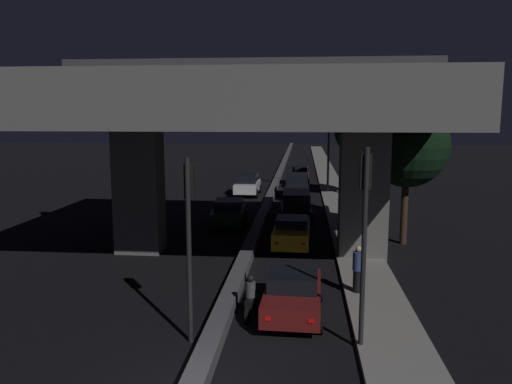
% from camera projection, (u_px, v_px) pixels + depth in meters
% --- Properties ---
extents(median_divider, '(0.58, 126.00, 0.45)m').
position_uv_depth(median_divider, '(275.00, 184.00, 45.85)').
color(median_divider, '#4C4C51').
rests_on(median_divider, ground_plane).
extents(sidewalk_right, '(2.12, 126.00, 0.15)m').
position_uv_depth(sidewalk_right, '(336.00, 199.00, 38.52)').
color(sidewalk_right, gray).
rests_on(sidewalk_right, ground_plane).
extents(elevated_overpass, '(17.08, 12.82, 8.98)m').
position_uv_depth(elevated_overpass, '(249.00, 109.00, 22.44)').
color(elevated_overpass, '#5B5956').
rests_on(elevated_overpass, ground_plane).
extents(traffic_light_left_of_median, '(0.30, 0.49, 5.33)m').
position_uv_depth(traffic_light_left_of_median, '(189.00, 218.00, 13.97)').
color(traffic_light_left_of_median, black).
rests_on(traffic_light_left_of_median, ground_plane).
extents(traffic_light_right_of_median, '(0.30, 0.49, 5.66)m').
position_uv_depth(traffic_light_right_of_median, '(365.00, 214.00, 13.49)').
color(traffic_light_right_of_median, black).
rests_on(traffic_light_right_of_median, ground_plane).
extents(street_lamp, '(2.80, 0.32, 8.56)m').
position_uv_depth(street_lamp, '(324.00, 132.00, 40.99)').
color(street_lamp, '#2D2D30').
rests_on(street_lamp, ground_plane).
extents(car_dark_red_lead, '(2.05, 4.11, 1.47)m').
position_uv_depth(car_dark_red_lead, '(293.00, 293.00, 16.25)').
color(car_dark_red_lead, '#591414').
rests_on(car_dark_red_lead, ground_plane).
extents(car_taxi_yellow_second, '(1.97, 4.33, 1.49)m').
position_uv_depth(car_taxi_yellow_second, '(292.00, 232.00, 24.72)').
color(car_taxi_yellow_second, gold).
rests_on(car_taxi_yellow_second, ground_plane).
extents(car_black_third, '(2.12, 4.01, 1.80)m').
position_uv_depth(car_black_third, '(296.00, 205.00, 30.76)').
color(car_black_third, black).
rests_on(car_black_third, ground_plane).
extents(car_black_fourth, '(2.04, 4.67, 1.86)m').
position_uv_depth(car_black_fourth, '(297.00, 185.00, 39.50)').
color(car_black_fourth, black).
rests_on(car_black_fourth, ground_plane).
extents(car_dark_red_fifth, '(1.98, 4.00, 1.73)m').
position_uv_depth(car_dark_red_fifth, '(300.00, 175.00, 46.84)').
color(car_dark_red_fifth, '#591414').
rests_on(car_dark_red_fifth, ground_plane).
extents(car_dark_green_lead_oncoming, '(2.14, 4.08, 1.49)m').
position_uv_depth(car_dark_green_lead_oncoming, '(229.00, 212.00, 29.63)').
color(car_dark_green_lead_oncoming, black).
rests_on(car_dark_green_lead_oncoming, ground_plane).
extents(car_white_second_oncoming, '(1.97, 4.17, 1.78)m').
position_uv_depth(car_white_second_oncoming, '(248.00, 184.00, 40.50)').
color(car_white_second_oncoming, silver).
rests_on(car_white_second_oncoming, ground_plane).
extents(motorcycle_black_filtering_near, '(0.34, 1.77, 1.40)m').
position_uv_depth(motorcycle_black_filtering_near, '(250.00, 299.00, 16.14)').
color(motorcycle_black_filtering_near, black).
rests_on(motorcycle_black_filtering_near, ground_plane).
extents(pedestrian_on_sidewalk, '(0.40, 0.40, 1.71)m').
position_uv_depth(pedestrian_on_sidewalk, '(358.00, 269.00, 17.93)').
color(pedestrian_on_sidewalk, black).
rests_on(pedestrian_on_sidewalk, sidewalk_right).
extents(roadside_tree_kerbside_near, '(4.10, 4.10, 7.02)m').
position_uv_depth(roadside_tree_kerbside_near, '(407.00, 146.00, 24.62)').
color(roadside_tree_kerbside_near, '#2D2116').
rests_on(roadside_tree_kerbside_near, ground_plane).
extents(roadside_tree_kerbside_mid, '(4.19, 4.19, 7.44)m').
position_uv_depth(roadside_tree_kerbside_mid, '(361.00, 130.00, 38.39)').
color(roadside_tree_kerbside_mid, '#38281C').
rests_on(roadside_tree_kerbside_mid, ground_plane).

